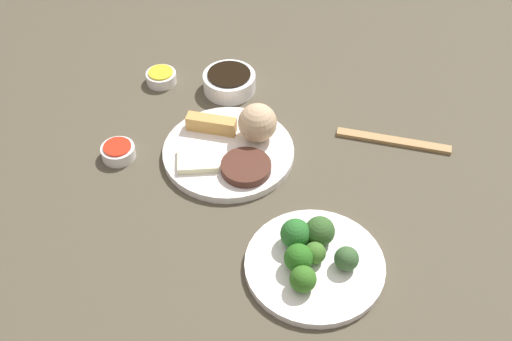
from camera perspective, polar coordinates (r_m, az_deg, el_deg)
tabletop at (r=1.29m, az=-0.54°, el=1.04°), size 2.20×2.20×0.02m
main_plate at (r=1.28m, az=-2.40°, el=1.58°), size 0.26×0.26×0.02m
rice_scoop at (r=1.28m, az=0.13°, el=4.16°), size 0.08×0.08×0.08m
spring_roll at (r=1.31m, az=-3.89°, el=4.04°), size 0.07×0.10×0.03m
crab_rangoon_wonton at (r=1.25m, az=-5.06°, el=0.94°), size 0.07×0.08×0.01m
stir_fry_heap at (r=1.23m, az=-0.87°, el=0.29°), size 0.10×0.10×0.02m
broccoli_plate at (r=1.11m, az=5.10°, el=-8.20°), size 0.23×0.23×0.01m
broccoli_floret_0 at (r=1.09m, az=7.86°, el=-7.58°), size 0.04×0.04×0.04m
broccoli_floret_1 at (r=1.06m, az=4.10°, el=-9.37°), size 0.04×0.04×0.04m
broccoli_floret_2 at (r=1.08m, az=3.70°, el=-7.57°), size 0.05×0.05×0.05m
broccoli_floret_3 at (r=1.11m, az=3.44°, el=-5.50°), size 0.05×0.05×0.05m
broccoli_floret_4 at (r=1.09m, az=5.12°, el=-7.13°), size 0.04×0.04×0.04m
broccoli_floret_5 at (r=1.11m, az=5.55°, el=-5.26°), size 0.05×0.05×0.05m
soy_sauce_bowl at (r=1.43m, az=-2.23°, el=7.66°), size 0.11×0.11×0.04m
soy_sauce_bowl_liquid at (r=1.42m, az=-2.26°, el=8.35°), size 0.09×0.09×0.00m
sauce_ramekin_sweet_and_sour at (r=1.30m, az=-11.85°, el=1.58°), size 0.07×0.07×0.02m
sauce_ramekin_sweet_and_sour_liquid at (r=1.29m, az=-11.94°, el=2.03°), size 0.05×0.05×0.00m
sauce_ramekin_hot_mustard at (r=1.47m, az=-8.21°, el=7.97°), size 0.07×0.07×0.02m
sauce_ramekin_hot_mustard_liquid at (r=1.46m, az=-8.27°, el=8.42°), size 0.05×0.05×0.00m
chopsticks_pair at (r=1.34m, az=11.82°, el=2.53°), size 0.12×0.21×0.01m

